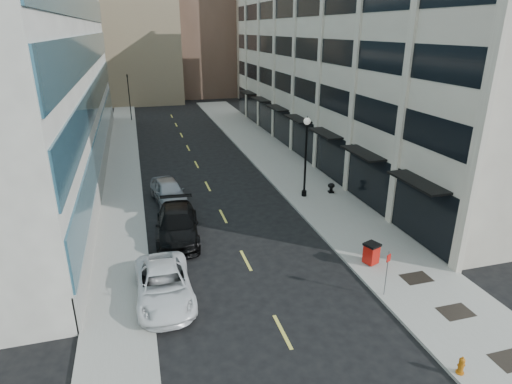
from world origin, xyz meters
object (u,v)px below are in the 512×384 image
car_black_pickup (177,225)px  sign_post (387,267)px  trash_bin (371,253)px  urn_planter (331,187)px  fire_hydrant (461,365)px  traffic_signal (127,77)px  car_silver_sedan (169,191)px  lamppost (306,150)px  car_white_van (164,285)px

car_black_pickup → sign_post: bearing=-40.6°
trash_bin → sign_post: 2.96m
trash_bin → urn_planter: (2.46, 10.05, -0.18)m
sign_post → trash_bin: bearing=50.1°
fire_hydrant → trash_bin: size_ratio=0.61×
traffic_signal → car_silver_sedan: (2.30, -30.56, -4.87)m
urn_planter → traffic_signal: bearing=113.6°
car_black_pickup → traffic_signal: bearing=98.4°
fire_hydrant → lamppost: 17.96m
traffic_signal → fire_hydrant: size_ratio=9.89×
fire_hydrant → lamppost: size_ratio=0.12×
lamppost → urn_planter: 3.74m
car_silver_sedan → sign_post: 16.78m
car_silver_sedan → lamppost: size_ratio=0.85×
traffic_signal → car_black_pickup: 36.77m
traffic_signal → car_white_van: (1.05, -42.38, -4.97)m
car_silver_sedan → car_white_van: bearing=-104.0°
car_white_van → car_silver_sedan: (1.25, 11.82, 0.10)m
lamppost → traffic_signal: bearing=110.2°
trash_bin → sign_post: bearing=-128.0°
traffic_signal → urn_planter: bearing=-66.4°
traffic_signal → car_black_pickup: size_ratio=1.18×
car_black_pickup → fire_hydrant: car_black_pickup is taller
car_silver_sedan → urn_planter: size_ratio=6.87×
traffic_signal → lamppost: 34.53m
fire_hydrant → urn_planter: 18.05m
car_silver_sedan → fire_hydrant: 21.22m
car_black_pickup → car_white_van: bearing=-97.0°
sign_post → urn_planter: bearing=52.8°
car_white_van → traffic_signal: bearing=91.2°
traffic_signal → trash_bin: (11.64, -42.30, -4.95)m
car_black_pickup → sign_post: 12.14m
trash_bin → lamppost: bearing=67.7°
car_silver_sedan → urn_planter: 11.92m
car_white_van → car_silver_sedan: car_silver_sedan is taller
car_silver_sedan → sign_post: sign_post is taller
car_black_pickup → trash_bin: car_black_pickup is taller
trash_bin → car_white_van: bearing=159.6°
fire_hydrant → trash_bin: (0.84, 7.70, 0.28)m
traffic_signal → car_white_van: 42.68m
lamppost → car_white_van: bearing=-137.3°
lamppost → urn_planter: bearing=2.5°
trash_bin → car_silver_sedan: bearing=107.7°
car_white_van → lamppost: size_ratio=0.91×
car_white_van → lamppost: bearing=42.5°
car_white_van → sign_post: bearing=-15.3°
traffic_signal → trash_bin: traffic_signal is taller
car_white_van → car_black_pickup: 6.14m
traffic_signal → car_silver_sedan: size_ratio=1.40×
car_white_van → lamppost: 15.05m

